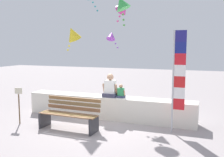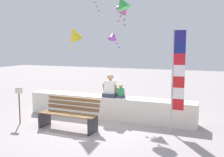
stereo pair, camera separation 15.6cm
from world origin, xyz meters
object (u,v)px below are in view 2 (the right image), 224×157
object	(u,v)px
kite_purple	(113,36)
kite_magenta	(124,7)
kite_green	(122,3)
sign_post	(19,102)
person_adult	(110,88)
park_bench	(69,114)
kite_yellow	(74,34)
flag_banner	(176,76)
person_child	(121,92)

from	to	relation	value
kite_purple	kite_magenta	bearing A→B (deg)	-55.48
kite_green	sign_post	distance (m)	4.73
person_adult	kite_green	world-z (taller)	kite_green
kite_purple	sign_post	size ratio (longest dim) A/B	0.75
kite_green	park_bench	bearing A→B (deg)	-106.67
kite_yellow	kite_green	xyz separation A→B (m)	(2.77, -1.45, 0.92)
flag_banner	park_bench	bearing A→B (deg)	-165.11
park_bench	sign_post	size ratio (longest dim) A/B	1.58
person_adult	flag_banner	world-z (taller)	flag_banner
person_adult	kite_magenta	world-z (taller)	kite_magenta
park_bench	kite_green	xyz separation A→B (m)	(0.72, 2.42, 3.42)
kite_purple	kite_yellow	xyz separation A→B (m)	(-1.49, -0.86, 0.08)
kite_yellow	sign_post	bearing A→B (deg)	-85.12
person_child	park_bench	bearing A→B (deg)	-126.79
person_adult	kite_yellow	bearing A→B (deg)	138.03
person_adult	kite_magenta	bearing A→B (deg)	94.94
person_child	flag_banner	size ratio (longest dim) A/B	0.16
kite_magenta	sign_post	size ratio (longest dim) A/B	0.80
flag_banner	kite_yellow	distance (m)	5.96
park_bench	kite_green	size ratio (longest dim) A/B	1.67
kite_magenta	kite_yellow	xyz separation A→B (m)	(-2.59, 0.73, -0.90)
flag_banner	kite_yellow	size ratio (longest dim) A/B	2.44
person_adult	flag_banner	bearing A→B (deg)	-16.58
person_child	kite_yellow	world-z (taller)	kite_yellow
park_bench	kite_yellow	world-z (taller)	kite_yellow
flag_banner	kite_magenta	world-z (taller)	kite_magenta
person_child	kite_purple	world-z (taller)	kite_purple
kite_yellow	person_adult	bearing A→B (deg)	-41.97
park_bench	kite_yellow	xyz separation A→B (m)	(-2.04, 3.87, 2.50)
kite_purple	kite_yellow	size ratio (longest dim) A/B	0.73
kite_purple	kite_magenta	distance (m)	2.16
kite_purple	kite_yellow	distance (m)	1.73
kite_green	sign_post	size ratio (longest dim) A/B	0.95
sign_post	kite_yellow	bearing A→B (deg)	94.88
flag_banner	kite_yellow	xyz separation A→B (m)	(-4.91, 3.11, 1.34)
flag_banner	kite_yellow	bearing A→B (deg)	147.67
person_child	kite_purple	size ratio (longest dim) A/B	0.52
kite_yellow	sign_post	size ratio (longest dim) A/B	1.03
kite_purple	sign_post	world-z (taller)	kite_purple
person_child	flag_banner	world-z (taller)	flag_banner
park_bench	kite_magenta	distance (m)	4.66
park_bench	person_adult	world-z (taller)	person_adult
kite_magenta	kite_purple	bearing A→B (deg)	124.52
person_adult	flag_banner	xyz separation A→B (m)	(2.18, -0.65, 0.56)
person_adult	kite_green	bearing A→B (deg)	88.06
kite_green	flag_banner	bearing A→B (deg)	-37.75
person_child	sign_post	world-z (taller)	person_child
flag_banner	kite_yellow	world-z (taller)	kite_yellow
person_adult	kite_purple	world-z (taller)	kite_purple
flag_banner	kite_green	distance (m)	3.53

